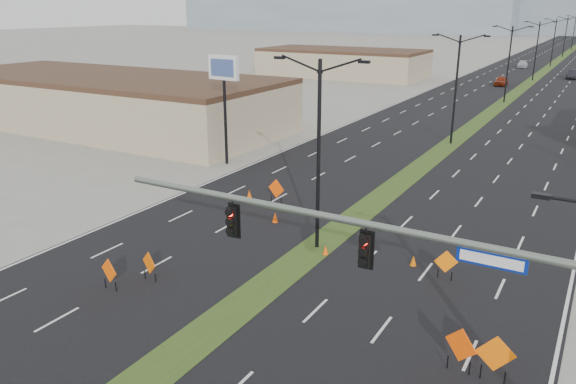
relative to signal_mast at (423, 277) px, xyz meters
The scene contains 29 objects.
ground 10.01m from the signal_mast, 166.85° to the right, with size 600.00×600.00×0.00m, color gray.
road_surface 98.49m from the signal_mast, 94.99° to the left, with size 25.00×400.00×0.02m, color black.
median_strip 98.49m from the signal_mast, 94.99° to the left, with size 2.00×400.00×0.04m, color #274819.
building_sw_near 51.83m from the signal_mast, 147.26° to the left, with size 40.00×16.00×5.00m, color tan.
building_sw_far 92.41m from the signal_mast, 116.04° to the left, with size 30.00×14.00×4.50m, color tan.
mesa_west 306.35m from the signal_mast, 114.82° to the left, with size 180.00×50.00×22.00m, color gray.
mesa_backdrop 320.53m from the signal_mast, 96.91° to the left, with size 140.00×50.00×32.00m, color gray.
signal_mast is the anchor object (origin of this frame).
streetlight_0 13.18m from the signal_mast, 130.54° to the left, with size 5.15×0.24×10.02m.
streetlight_1 38.96m from the signal_mast, 102.69° to the left, with size 5.15×0.24×10.02m.
streetlight_2 66.56m from the signal_mast, 97.39° to the left, with size 5.15×0.24×10.02m.
streetlight_3 94.39m from the signal_mast, 95.20° to the left, with size 5.15×0.24×10.02m.
streetlight_4 122.30m from the signal_mast, 94.01° to the left, with size 5.15×0.24×10.02m.
streetlight_5 150.25m from the signal_mast, 93.26° to the left, with size 5.15×0.24×10.02m.
streetlight_6 178.21m from the signal_mast, 92.75° to the left, with size 5.15×0.24×10.02m.
car_left 84.99m from the signal_mast, 98.22° to the left, with size 1.82×4.51×1.54m, color maroon.
car_mid 100.19m from the signal_mast, 91.40° to the left, with size 1.69×4.84×1.60m, color black.
car_far 117.25m from the signal_mast, 96.60° to the left, with size 1.98×4.87×1.41m, color #ADB0B7.
construction_sign_0 14.43m from the signal_mast, 169.30° to the left, with size 1.08×0.39×1.50m.
construction_sign_1 15.14m from the signal_mast, behind, with size 1.16×0.27×1.56m.
construction_sign_2 20.89m from the signal_mast, 133.32° to the left, with size 1.28×0.23×1.72m.
construction_sign_3 10.57m from the signal_mast, 99.12° to the left, with size 1.05×0.48×1.50m.
construction_sign_4 5.04m from the signal_mast, 55.22° to the left, with size 1.34×0.35×1.83m.
construction_sign_5 4.74m from the signal_mast, 74.39° to the left, with size 1.23×0.57×1.77m.
cone_0 17.90m from the signal_mast, 135.91° to the left, with size 0.38×0.38×0.63m, color #DA4204.
cone_1 11.81m from the signal_mast, 107.74° to the left, with size 0.33×0.33×0.55m, color #D75904.
cone_2 12.95m from the signal_mast, 129.53° to the left, with size 0.33×0.33×0.55m, color #FF5305.
cone_3 22.60m from the signal_mast, 137.30° to the left, with size 0.37×0.37×0.61m, color #E14B04.
pole_sign_west 31.53m from the signal_mast, 136.71° to the left, with size 2.89×0.61×8.80m.
Camera 1 is at (12.54, -12.97, 12.38)m, focal length 35.00 mm.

